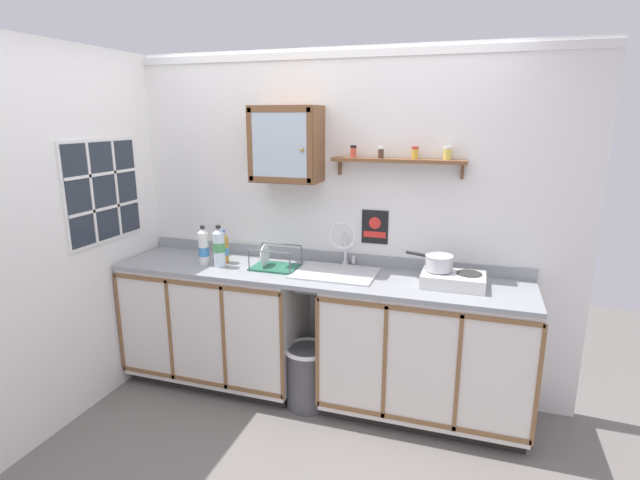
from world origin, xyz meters
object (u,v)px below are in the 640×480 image
object	(u,v)px
wall_cabinet	(286,144)
bottle_water_clear_1	(219,247)
hot_plate_stove	(453,280)
bottle_opaque_white_0	(204,247)
sink	(336,273)
trash_bin	(308,375)
saucepan	(439,262)
bottle_juice_amber_2	(223,248)
warning_sign	(375,227)
dish_rack	(274,265)

from	to	relation	value
wall_cabinet	bottle_water_clear_1	bearing A→B (deg)	-153.27
hot_plate_stove	bottle_opaque_white_0	xyz separation A→B (m)	(-1.72, -0.07, 0.08)
sink	trash_bin	distance (m)	0.73
bottle_opaque_white_0	bottle_water_clear_1	size ratio (longest dim) A/B	0.95
bottle_opaque_white_0	wall_cabinet	distance (m)	0.94
trash_bin	saucepan	bearing A→B (deg)	11.07
wall_cabinet	trash_bin	bearing A→B (deg)	-49.11
bottle_water_clear_1	bottle_juice_amber_2	world-z (taller)	bottle_water_clear_1
sink	trash_bin	bearing A→B (deg)	-131.36
sink	warning_sign	xyz separation A→B (m)	(0.21, 0.24, 0.28)
hot_plate_stove	bottle_opaque_white_0	bearing A→B (deg)	-177.77
dish_rack	warning_sign	world-z (taller)	warning_sign
bottle_water_clear_1	bottle_juice_amber_2	size ratio (longest dim) A/B	1.24
dish_rack	saucepan	bearing A→B (deg)	0.92
saucepan	wall_cabinet	distance (m)	1.28
sink	trash_bin	size ratio (longest dim) A/B	1.24
bottle_opaque_white_0	bottle_water_clear_1	distance (m)	0.13
bottle_water_clear_1	warning_sign	world-z (taller)	warning_sign
trash_bin	hot_plate_stove	bearing A→B (deg)	8.67
bottle_opaque_white_0	dish_rack	bearing A→B (deg)	7.76
sink	wall_cabinet	bearing A→B (deg)	164.38
hot_plate_stove	dish_rack	size ratio (longest dim) A/B	1.18
sink	saucepan	xyz separation A→B (m)	(0.67, -0.01, 0.14)
bottle_opaque_white_0	dish_rack	xyz separation A→B (m)	(0.51, 0.07, -0.10)
warning_sign	wall_cabinet	bearing A→B (deg)	-168.01
dish_rack	trash_bin	distance (m)	0.79
trash_bin	sink	bearing A→B (deg)	48.64
wall_cabinet	warning_sign	bearing A→B (deg)	11.99
sink	hot_plate_stove	distance (m)	0.77
sink	saucepan	distance (m)	0.68
dish_rack	warning_sign	xyz separation A→B (m)	(0.65, 0.26, 0.26)
hot_plate_stove	bottle_juice_amber_2	distance (m)	1.61
bottle_water_clear_1	dish_rack	world-z (taller)	bottle_water_clear_1
trash_bin	wall_cabinet	bearing A→B (deg)	130.89
hot_plate_stove	saucepan	world-z (taller)	saucepan
sink	bottle_juice_amber_2	xyz separation A→B (m)	(-0.84, -0.01, 0.11)
warning_sign	sink	bearing A→B (deg)	-131.31
bottle_water_clear_1	hot_plate_stove	bearing A→B (deg)	2.80
hot_plate_stove	warning_sign	size ratio (longest dim) A/B	1.65
bottle_opaque_white_0	wall_cabinet	xyz separation A→B (m)	(0.56, 0.21, 0.72)
bottle_opaque_white_0	warning_sign	size ratio (longest dim) A/B	1.21
wall_cabinet	warning_sign	distance (m)	0.83
sink	bottle_juice_amber_2	world-z (taller)	sink
hot_plate_stove	warning_sign	bearing A→B (deg)	154.39
bottle_juice_amber_2	bottle_water_clear_1	bearing A→B (deg)	-77.44
saucepan	trash_bin	size ratio (longest dim) A/B	0.70
sink	bottle_water_clear_1	distance (m)	0.84
dish_rack	wall_cabinet	world-z (taller)	wall_cabinet
bottle_opaque_white_0	bottle_juice_amber_2	world-z (taller)	bottle_opaque_white_0
sink	wall_cabinet	xyz separation A→B (m)	(-0.39, 0.11, 0.85)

